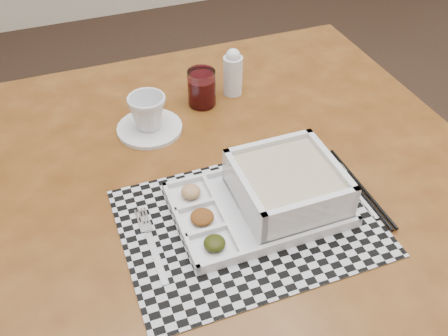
{
  "coord_description": "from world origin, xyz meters",
  "views": [
    {
      "loc": [
        -0.66,
        -0.89,
        1.52
      ],
      "look_at": [
        -0.4,
        -0.23,
        0.89
      ],
      "focal_mm": 40.0,
      "sensor_mm": 36.0,
      "label": 1
    }
  ],
  "objects_px": {
    "juice_glass": "(202,90)",
    "creamer_bottle": "(233,72)",
    "dining_table": "(230,204)",
    "cup": "(148,112)",
    "serving_tray": "(278,192)"
  },
  "relations": [
    {
      "from": "serving_tray",
      "to": "juice_glass",
      "type": "relative_size",
      "value": 3.54
    },
    {
      "from": "creamer_bottle",
      "to": "dining_table",
      "type": "bearing_deg",
      "value": -112.92
    },
    {
      "from": "dining_table",
      "to": "cup",
      "type": "height_order",
      "value": "cup"
    },
    {
      "from": "dining_table",
      "to": "creamer_bottle",
      "type": "xyz_separation_m",
      "value": [
        0.12,
        0.29,
        0.14
      ]
    },
    {
      "from": "serving_tray",
      "to": "creamer_bottle",
      "type": "relative_size",
      "value": 2.63
    },
    {
      "from": "serving_tray",
      "to": "creamer_bottle",
      "type": "bearing_deg",
      "value": 80.28
    },
    {
      "from": "dining_table",
      "to": "creamer_bottle",
      "type": "distance_m",
      "value": 0.35
    },
    {
      "from": "serving_tray",
      "to": "juice_glass",
      "type": "bearing_deg",
      "value": 93.0
    },
    {
      "from": "cup",
      "to": "juice_glass",
      "type": "height_order",
      "value": "same"
    },
    {
      "from": "creamer_bottle",
      "to": "serving_tray",
      "type": "bearing_deg",
      "value": -99.72
    },
    {
      "from": "creamer_bottle",
      "to": "cup",
      "type": "bearing_deg",
      "value": -162.02
    },
    {
      "from": "juice_glass",
      "to": "creamer_bottle",
      "type": "relative_size",
      "value": 0.74
    },
    {
      "from": "juice_glass",
      "to": "creamer_bottle",
      "type": "xyz_separation_m",
      "value": [
        0.09,
        0.02,
        0.02
      ]
    },
    {
      "from": "dining_table",
      "to": "creamer_bottle",
      "type": "bearing_deg",
      "value": 67.08
    },
    {
      "from": "serving_tray",
      "to": "cup",
      "type": "bearing_deg",
      "value": 117.32
    }
  ]
}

